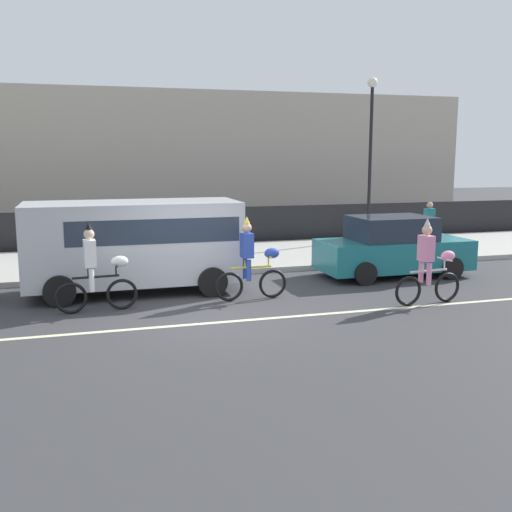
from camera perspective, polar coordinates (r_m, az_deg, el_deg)
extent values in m
plane|color=#38383A|center=(12.39, -4.50, -5.76)|extent=(80.00, 80.00, 0.00)
cube|color=beige|center=(11.92, -4.00, -6.36)|extent=(36.00, 0.14, 0.01)
cube|color=#ADAAA3|center=(18.64, -8.66, -0.38)|extent=(60.00, 5.00, 0.15)
cube|color=black|center=(21.39, -9.77, 2.57)|extent=(40.00, 0.08, 1.40)
cube|color=#B2A899|center=(29.93, -9.33, 9.00)|extent=(28.00, 8.00, 6.02)
torus|color=black|center=(13.14, -12.65, -3.56)|extent=(0.67, 0.12, 0.67)
torus|color=black|center=(13.05, -17.23, -3.86)|extent=(0.67, 0.12, 0.67)
cylinder|color=black|center=(13.00, -15.01, -1.93)|extent=(0.97, 0.12, 0.05)
cylinder|color=black|center=(12.97, -15.69, -1.59)|extent=(0.04, 0.04, 0.18)
cylinder|color=black|center=(13.02, -13.19, -1.32)|extent=(0.04, 0.04, 0.23)
cylinder|color=black|center=(13.00, -13.21, -0.83)|extent=(0.07, 0.50, 0.03)
ellipsoid|color=white|center=(13.00, -12.86, -0.50)|extent=(0.37, 0.23, 0.24)
cube|color=white|center=(12.90, -15.55, 0.26)|extent=(0.26, 0.34, 0.56)
sphere|color=beige|center=(12.84, -15.63, 2.02)|extent=(0.22, 0.22, 0.22)
cone|color=black|center=(12.82, -15.67, 2.82)|extent=(0.14, 0.14, 0.16)
cylinder|color=white|center=(12.86, -15.38, -2.25)|extent=(0.11, 0.11, 0.48)
cylinder|color=white|center=(13.13, -15.50, -2.02)|extent=(0.11, 0.11, 0.48)
torus|color=black|center=(13.87, 1.59, -2.64)|extent=(0.67, 0.10, 0.67)
torus|color=black|center=(13.55, -2.58, -2.94)|extent=(0.67, 0.10, 0.67)
cylinder|color=gold|center=(13.62, -0.47, -1.08)|extent=(0.97, 0.09, 0.05)
cylinder|color=gold|center=(13.55, -1.07, -0.75)|extent=(0.04, 0.04, 0.18)
cylinder|color=gold|center=(13.73, 1.19, -0.51)|extent=(0.04, 0.04, 0.23)
cylinder|color=gold|center=(13.71, 1.19, -0.03)|extent=(0.05, 0.50, 0.03)
ellipsoid|color=#2D47B2|center=(13.73, 1.52, 0.27)|extent=(0.37, 0.22, 0.24)
cube|color=#2D47B2|center=(13.50, -0.88, 1.02)|extent=(0.25, 0.33, 0.56)
sphere|color=tan|center=(13.44, -0.88, 2.70)|extent=(0.22, 0.22, 0.22)
cone|color=gold|center=(13.42, -0.88, 3.47)|extent=(0.14, 0.14, 0.16)
cylinder|color=#2D47B2|center=(13.46, -0.68, -1.38)|extent=(0.11, 0.11, 0.48)
cylinder|color=#2D47B2|center=(13.72, -1.05, -1.17)|extent=(0.11, 0.11, 0.48)
torus|color=black|center=(14.16, 17.73, -2.84)|extent=(0.67, 0.13, 0.67)
torus|color=black|center=(13.53, 14.29, -3.25)|extent=(0.67, 0.13, 0.67)
cylinder|color=silver|center=(13.75, 16.13, -1.36)|extent=(0.97, 0.14, 0.05)
cylinder|color=silver|center=(13.65, 15.65, -1.04)|extent=(0.04, 0.04, 0.18)
cylinder|color=silver|center=(13.99, 17.51, -0.76)|extent=(0.04, 0.04, 0.23)
cylinder|color=silver|center=(13.98, 17.53, -0.30)|extent=(0.08, 0.50, 0.03)
ellipsoid|color=pink|center=(14.02, 17.82, 0.01)|extent=(0.38, 0.23, 0.24)
cube|color=pink|center=(13.61, 15.90, 0.72)|extent=(0.27, 0.34, 0.56)
sphere|color=beige|center=(13.56, 15.98, 2.39)|extent=(0.22, 0.22, 0.22)
cone|color=silver|center=(13.53, 16.01, 3.14)|extent=(0.14, 0.14, 0.16)
cylinder|color=pink|center=(13.59, 16.15, -1.66)|extent=(0.11, 0.11, 0.48)
cylinder|color=pink|center=(13.81, 15.44, -1.45)|extent=(0.11, 0.11, 0.48)
cube|color=silver|center=(14.59, -11.60, 1.35)|extent=(5.00, 2.00, 1.90)
cube|color=#283342|center=(14.58, -10.07, 2.78)|extent=(3.90, 2.02, 0.56)
cylinder|color=black|center=(14.01, -4.17, -2.47)|extent=(0.70, 0.22, 0.70)
cylinder|color=black|center=(15.94, -5.70, -1.02)|extent=(0.70, 0.22, 0.70)
cylinder|color=black|center=(13.72, -18.20, -3.20)|extent=(0.70, 0.22, 0.70)
cylinder|color=black|center=(15.68, -18.01, -1.62)|extent=(0.70, 0.22, 0.70)
cube|color=#1E727A|center=(16.73, 12.96, 0.16)|extent=(4.10, 1.72, 0.80)
cube|color=#232D3D|center=(16.58, 12.75, 2.60)|extent=(2.10, 1.58, 0.64)
cylinder|color=black|center=(16.73, 18.16, -1.12)|extent=(0.60, 0.20, 0.60)
cylinder|color=black|center=(18.15, 15.10, -0.16)|extent=(0.60, 0.20, 0.60)
cylinder|color=black|center=(15.45, 10.36, -1.66)|extent=(0.60, 0.20, 0.60)
cylinder|color=black|center=(16.97, 7.75, -0.57)|extent=(0.60, 0.20, 0.60)
cylinder|color=black|center=(22.54, 10.80, 8.50)|extent=(0.12, 0.12, 5.50)
sphere|color=#EAEACC|center=(22.68, 11.04, 15.92)|extent=(0.36, 0.36, 0.36)
cylinder|color=#33333D|center=(20.33, 16.09, 1.61)|extent=(0.20, 0.20, 0.85)
cube|color=#1E727A|center=(20.25, 16.18, 3.58)|extent=(0.32, 0.20, 0.56)
sphere|color=tan|center=(20.21, 16.23, 4.68)|extent=(0.20, 0.20, 0.20)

